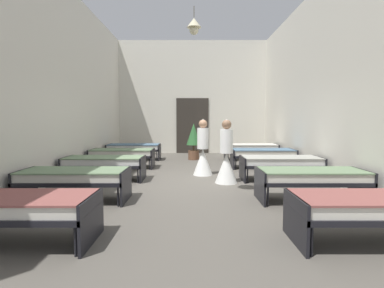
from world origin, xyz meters
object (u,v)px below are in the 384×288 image
(nurse_near_aisle, at_px, (202,155))
(bed_left_row_0, at_px, (12,207))
(bed_left_row_4, at_px, (133,148))
(bed_right_row_4, at_px, (250,148))
(potted_plant, at_px, (193,138))
(bed_left_row_3, at_px, (122,154))
(bed_left_row_1, at_px, (74,177))
(bed_right_row_3, at_px, (262,154))
(bed_right_row_1, at_px, (311,177))
(bed_right_row_0, at_px, (373,207))
(bed_left_row_2, at_px, (104,162))
(bed_right_row_2, at_px, (280,162))
(nurse_mid_aisle, at_px, (226,160))

(nurse_near_aisle, bearing_deg, bed_left_row_0, 70.28)
(bed_left_row_4, relative_size, bed_right_row_4, 1.00)
(potted_plant, bearing_deg, nurse_near_aisle, -85.80)
(bed_left_row_4, bearing_deg, nurse_near_aisle, -52.06)
(bed_left_row_3, bearing_deg, bed_left_row_0, -90.00)
(bed_left_row_1, height_order, potted_plant, potted_plant)
(nurse_near_aisle, height_order, potted_plant, nurse_near_aisle)
(bed_right_row_4, bearing_deg, bed_right_row_3, -90.00)
(bed_right_row_1, bearing_deg, bed_right_row_0, -90.00)
(nurse_near_aisle, bearing_deg, bed_left_row_2, 24.75)
(bed_right_row_3, bearing_deg, bed_left_row_2, -156.07)
(nurse_near_aisle, bearing_deg, potted_plant, -77.35)
(bed_left_row_4, bearing_deg, bed_left_row_1, -90.00)
(nurse_near_aisle, bearing_deg, bed_right_row_2, 167.77)
(bed_left_row_3, height_order, bed_right_row_3, same)
(bed_right_row_0, height_order, bed_left_row_2, same)
(bed_right_row_3, distance_m, potted_plant, 2.87)
(bed_right_row_0, relative_size, nurse_near_aisle, 1.28)
(bed_right_row_0, height_order, bed_right_row_2, same)
(bed_right_row_0, xyz_separation_m, bed_left_row_4, (-4.28, 7.60, 0.00))
(bed_left_row_1, bearing_deg, bed_left_row_0, -90.00)
(bed_right_row_3, bearing_deg, bed_left_row_0, -126.91)
(bed_right_row_4, bearing_deg, bed_right_row_1, -90.00)
(bed_right_row_2, relative_size, bed_left_row_4, 1.00)
(bed_left_row_2, relative_size, bed_left_row_4, 1.00)
(bed_left_row_0, height_order, bed_right_row_3, same)
(bed_right_row_2, height_order, bed_left_row_4, same)
(bed_right_row_2, bearing_deg, bed_left_row_4, 138.41)
(bed_right_row_0, distance_m, nurse_near_aisle, 4.88)
(bed_right_row_1, xyz_separation_m, nurse_near_aisle, (-1.87, 2.61, 0.09))
(bed_right_row_2, height_order, nurse_near_aisle, nurse_near_aisle)
(bed_right_row_3, xyz_separation_m, potted_plant, (-2.10, 1.93, 0.35))
(bed_right_row_2, bearing_deg, bed_right_row_0, -90.00)
(bed_left_row_1, xyz_separation_m, nurse_near_aisle, (2.41, 2.61, 0.09))
(bed_left_row_1, relative_size, nurse_near_aisle, 1.28)
(bed_left_row_1, relative_size, bed_left_row_2, 1.00)
(bed_left_row_0, bearing_deg, nurse_near_aisle, 61.83)
(bed_right_row_1, bearing_deg, nurse_mid_aisle, 130.78)
(bed_right_row_1, relative_size, nurse_mid_aisle, 1.28)
(bed_right_row_2, distance_m, bed_left_row_4, 5.72)
(bed_left_row_2, bearing_deg, bed_right_row_0, -41.59)
(bed_right_row_4, height_order, nurse_mid_aisle, nurse_mid_aisle)
(nurse_near_aisle, bearing_deg, bed_left_row_3, -17.89)
(bed_right_row_2, bearing_deg, bed_right_row_4, 90.00)
(bed_right_row_0, relative_size, bed_right_row_3, 1.00)
(nurse_near_aisle, bearing_deg, bed_right_row_4, -112.67)
(bed_left_row_2, xyz_separation_m, bed_right_row_2, (4.28, 0.00, 0.00))
(bed_right_row_1, bearing_deg, bed_left_row_3, 138.41)
(bed_right_row_1, height_order, bed_right_row_4, same)
(bed_right_row_2, xyz_separation_m, bed_right_row_4, (0.00, 3.80, 0.00))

